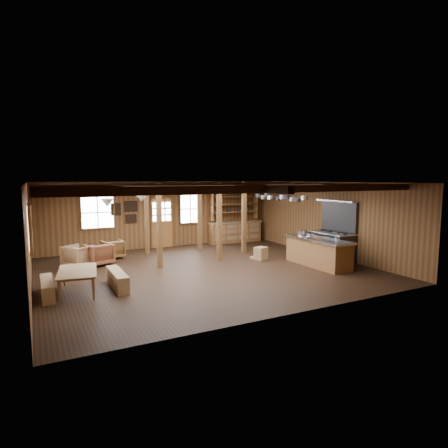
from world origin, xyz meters
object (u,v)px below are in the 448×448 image
Objects in this scene: dining_table at (79,281)px; armchair_b at (113,249)px; armchair_a at (99,254)px; armchair_c at (78,256)px; kitchen_island at (318,252)px; commercial_range at (333,241)px.

armchair_b is at bearing -14.19° from dining_table.
armchair_a is 1.01× the size of armchair_c.
armchair_c is at bearing 2.49° from dining_table.
commercial_range is at bearing 21.17° from kitchen_island.
commercial_range is 1.31× the size of dining_table.
dining_table is 4.22m from armchair_b.
kitchen_island is at bearing 134.93° from armchair_a.
armchair_a reaches higher than armchair_b.
armchair_c is (0.29, 3.00, 0.08)m from dining_table.
armchair_a is at bearing 150.99° from kitchen_island.
armchair_b is at bearing -141.74° from armchair_a.
armchair_b reaches higher than dining_table.
kitchen_island is 7.42m from armchair_a.
armchair_c is (-7.21, 3.51, -0.11)m from kitchen_island.
armchair_a is at bearing -128.67° from armchair_c.
kitchen_island reaches higher than armchair_a.
dining_table is at bearing 175.20° from kitchen_island.
armchair_c is at bearing -18.80° from armchair_a.
commercial_range is at bearing -82.48° from dining_table.
armchair_a is 1.13m from armchair_b.
dining_table is at bearing 179.45° from commercial_range.
armchair_a reaches higher than dining_table.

